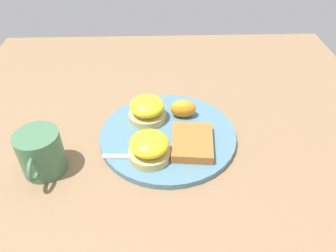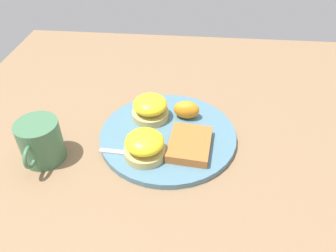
# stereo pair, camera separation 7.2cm
# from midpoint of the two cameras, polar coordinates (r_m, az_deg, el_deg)

# --- Properties ---
(ground_plane) EXTENTS (1.10, 1.10, 0.00)m
(ground_plane) POSITION_cam_midpoint_polar(r_m,az_deg,el_deg) (0.74, -2.78, -2.14)
(ground_plane) COLOR #846647
(plate) EXTENTS (0.30, 0.30, 0.01)m
(plate) POSITION_cam_midpoint_polar(r_m,az_deg,el_deg) (0.74, -2.79, -1.74)
(plate) COLOR slate
(plate) RESTS_ON ground_plane
(sandwich_benedict_left) EXTENTS (0.09, 0.09, 0.06)m
(sandwich_benedict_left) POSITION_cam_midpoint_polar(r_m,az_deg,el_deg) (0.76, -6.39, 2.78)
(sandwich_benedict_left) COLOR tan
(sandwich_benedict_left) RESTS_ON plate
(sandwich_benedict_right) EXTENTS (0.09, 0.09, 0.06)m
(sandwich_benedict_right) POSITION_cam_midpoint_polar(r_m,az_deg,el_deg) (0.66, -6.40, -3.83)
(sandwich_benedict_right) COLOR tan
(sandwich_benedict_right) RESTS_ON plate
(hashbrown_patty) EXTENTS (0.12, 0.10, 0.02)m
(hashbrown_patty) POSITION_cam_midpoint_polar(r_m,az_deg,el_deg) (0.69, 1.29, -2.95)
(hashbrown_patty) COLOR #AE632C
(hashbrown_patty) RESTS_ON plate
(orange_wedge) EXTENTS (0.04, 0.06, 0.04)m
(orange_wedge) POSITION_cam_midpoint_polar(r_m,az_deg,el_deg) (0.77, -0.02, 2.97)
(orange_wedge) COLOR orange
(orange_wedge) RESTS_ON plate
(fork) EXTENTS (0.03, 0.20, 0.00)m
(fork) POSITION_cam_midpoint_polar(r_m,az_deg,el_deg) (0.67, -4.71, -5.56)
(fork) COLOR silver
(fork) RESTS_ON plate
(cup) EXTENTS (0.12, 0.09, 0.09)m
(cup) POSITION_cam_midpoint_polar(r_m,az_deg,el_deg) (0.70, -24.07, -4.43)
(cup) COLOR #42704C
(cup) RESTS_ON ground_plane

